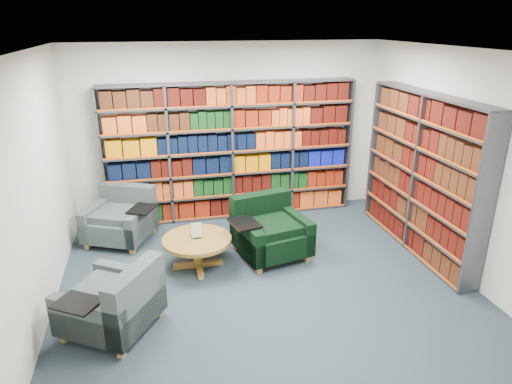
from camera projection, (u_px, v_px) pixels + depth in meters
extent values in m
cube|color=#1A2630|center=(267.00, 289.00, 5.62)|extent=(5.00, 5.00, 0.01)
cube|color=white|center=(269.00, 51.00, 4.63)|extent=(5.00, 5.00, 0.01)
cube|color=beige|center=(229.00, 131.00, 7.41)|extent=(5.00, 0.01, 2.80)
cube|color=beige|center=(369.00, 311.00, 2.84)|extent=(5.00, 0.01, 2.80)
cube|color=beige|center=(28.00, 200.00, 4.59)|extent=(0.01, 5.00, 2.80)
cube|color=beige|center=(463.00, 166.00, 5.66)|extent=(0.01, 5.00, 2.80)
cube|color=#47494F|center=(231.00, 152.00, 7.36)|extent=(4.00, 0.28, 2.20)
cube|color=silver|center=(230.00, 150.00, 7.48)|extent=(4.00, 0.02, 2.20)
cube|color=#D84C0A|center=(233.00, 154.00, 7.24)|extent=(4.00, 0.01, 2.20)
cube|color=black|center=(233.00, 205.00, 7.69)|extent=(3.88, 0.21, 0.29)
cube|color=#38180A|center=(232.00, 184.00, 7.56)|extent=(3.88, 0.21, 0.29)
cube|color=black|center=(232.00, 163.00, 7.43)|extent=(3.88, 0.21, 0.29)
cube|color=#B16704|center=(231.00, 141.00, 7.30)|extent=(3.88, 0.21, 0.29)
cube|color=#CE4816|center=(231.00, 119.00, 7.17)|extent=(3.88, 0.21, 0.29)
cube|color=#38180A|center=(230.00, 95.00, 7.04)|extent=(3.88, 0.21, 0.29)
cube|color=#47494F|center=(421.00, 175.00, 6.28)|extent=(0.28, 2.50, 2.20)
cube|color=silver|center=(430.00, 174.00, 6.30)|extent=(0.02, 2.50, 2.20)
cube|color=#D84C0A|center=(413.00, 176.00, 6.25)|extent=(0.02, 2.50, 2.20)
cube|color=#360904|center=(413.00, 235.00, 6.60)|extent=(0.21, 2.38, 0.29)
cube|color=#360904|center=(416.00, 212.00, 6.47)|extent=(0.21, 2.38, 0.29)
cube|color=#38180A|center=(419.00, 188.00, 6.34)|extent=(0.21, 2.38, 0.29)
cube|color=#38180A|center=(423.00, 163.00, 6.21)|extent=(0.21, 2.38, 0.29)
cube|color=#38180A|center=(426.00, 136.00, 6.08)|extent=(0.21, 2.38, 0.29)
cube|color=#38180A|center=(430.00, 109.00, 5.95)|extent=(0.21, 2.38, 0.29)
cube|color=#032038|center=(120.00, 225.00, 6.76)|extent=(1.13, 1.13, 0.30)
cube|color=#032038|center=(129.00, 205.00, 7.00)|extent=(0.85, 0.53, 0.68)
cube|color=#032038|center=(98.00, 219.00, 6.80)|extent=(0.48, 0.82, 0.45)
cube|color=#032038|center=(142.00, 223.00, 6.66)|extent=(0.48, 0.82, 0.45)
cube|color=black|center=(142.00, 209.00, 6.52)|extent=(0.47, 0.51, 0.02)
cube|color=olive|center=(88.00, 246.00, 6.58)|extent=(0.09, 0.09, 0.09)
cube|color=olive|center=(132.00, 250.00, 6.44)|extent=(0.09, 0.09, 0.09)
cube|color=olive|center=(112.00, 226.00, 7.22)|extent=(0.09, 0.09, 0.09)
cube|color=olive|center=(153.00, 230.00, 7.08)|extent=(0.09, 0.09, 0.09)
cube|color=black|center=(271.00, 238.00, 6.33)|extent=(1.06, 1.06, 0.32)
cube|color=black|center=(261.00, 216.00, 6.55)|extent=(0.91, 0.38, 0.71)
cube|color=black|center=(247.00, 238.00, 6.15)|extent=(0.32, 0.90, 0.48)
cube|color=black|center=(295.00, 228.00, 6.45)|extent=(0.32, 0.90, 0.48)
cube|color=black|center=(245.00, 223.00, 6.00)|extent=(0.42, 0.50, 0.02)
cube|color=olive|center=(259.00, 269.00, 5.95)|extent=(0.08, 0.08, 0.10)
cube|color=olive|center=(307.00, 258.00, 6.24)|extent=(0.08, 0.08, 0.10)
cube|color=olive|center=(237.00, 246.00, 6.57)|extent=(0.08, 0.08, 0.10)
cube|color=olive|center=(282.00, 236.00, 6.86)|extent=(0.08, 0.08, 0.10)
cube|color=#032038|center=(111.00, 309.00, 4.81)|extent=(1.17, 1.17, 0.30)
cube|color=#032038|center=(136.00, 299.00, 4.64)|extent=(0.62, 0.82, 0.68)
cube|color=#032038|center=(130.00, 285.00, 5.10)|extent=(0.79, 0.57, 0.45)
cube|color=#032038|center=(88.00, 323.00, 4.47)|extent=(0.79, 0.57, 0.45)
cube|color=black|center=(77.00, 303.00, 4.36)|extent=(0.52, 0.49, 0.02)
cube|color=olive|center=(106.00, 300.00, 5.30)|extent=(0.09, 0.09, 0.09)
cube|color=olive|center=(64.00, 337.00, 4.68)|extent=(0.09, 0.09, 0.09)
cube|color=olive|center=(159.00, 312.00, 5.08)|extent=(0.09, 0.09, 0.09)
cube|color=olive|center=(122.00, 353.00, 4.47)|extent=(0.09, 0.09, 0.09)
cylinder|color=olive|center=(197.00, 240.00, 5.97)|extent=(0.91, 0.91, 0.05)
cylinder|color=olive|center=(198.00, 253.00, 6.04)|extent=(0.12, 0.12, 0.36)
cube|color=olive|center=(198.00, 264.00, 6.09)|extent=(0.66, 0.08, 0.06)
cube|color=olive|center=(198.00, 264.00, 6.09)|extent=(0.08, 0.66, 0.06)
cube|color=black|center=(197.00, 238.00, 5.96)|extent=(0.10, 0.05, 0.01)
cube|color=white|center=(197.00, 230.00, 5.92)|extent=(0.14, 0.01, 0.20)
cube|color=#145926|center=(196.00, 230.00, 5.92)|extent=(0.16, 0.00, 0.22)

